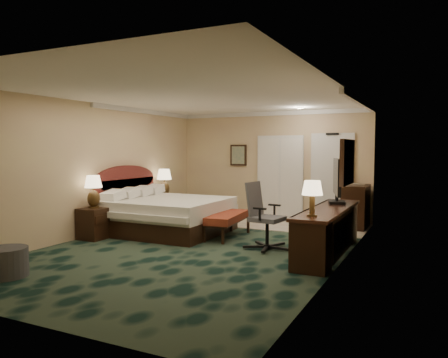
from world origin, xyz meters
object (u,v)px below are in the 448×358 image
at_px(ottoman, 7,262).
at_px(desk, 328,231).
at_px(bed, 169,216).
at_px(bed_bench, 227,225).
at_px(tv, 337,181).
at_px(desk_chair, 267,216).
at_px(nightstand_near, 95,223).
at_px(nightstand_far, 164,208).
at_px(minibar, 356,207).
at_px(lamp_far, 164,183).
at_px(lamp_near, 93,192).

height_order(ottoman, desk, desk).
relative_size(bed, bed_bench, 1.59).
bearing_deg(tv, desk_chair, -160.47).
bearing_deg(bed_bench, nightstand_near, -157.97).
bearing_deg(nightstand_far, desk_chair, -28.11).
bearing_deg(nightstand_near, desk_chair, 10.73).
distance_m(bed, bed_bench, 1.34).
bearing_deg(bed, desk_chair, -12.59).
bearing_deg(tv, nightstand_near, -178.66).
bearing_deg(bed_bench, bed, 176.79).
relative_size(desk, minibar, 2.82).
bearing_deg(lamp_far, desk, -21.46).
relative_size(bed, nightstand_far, 3.83).
relative_size(nightstand_far, desk_chair, 0.50).
height_order(desk_chair, minibar, desk_chair).
xyz_separation_m(bed, lamp_near, (-0.98, -1.17, 0.57)).
distance_m(desk, desk_chair, 1.07).
relative_size(bed, desk, 0.83).
bearing_deg(nightstand_far, minibar, 12.52).
bearing_deg(bed_bench, nightstand_far, 146.15).
bearing_deg(ottoman, tv, 46.37).
xyz_separation_m(nightstand_far, lamp_far, (0.01, 0.00, 0.63)).
distance_m(bed, nightstand_far, 1.60).
relative_size(bed, lamp_near, 3.52).
relative_size(lamp_near, lamp_far, 0.94).
distance_m(nightstand_near, minibar, 5.61).
height_order(nightstand_near, desk_chair, desk_chair).
relative_size(ottoman, desk_chair, 0.48).
distance_m(nightstand_far, tv, 4.64).
relative_size(lamp_near, bed_bench, 0.45).
bearing_deg(bed, desk, -7.70).
bearing_deg(nightstand_far, tv, -13.37).
height_order(lamp_far, desk, lamp_far).
xyz_separation_m(ottoman, desk, (3.72, 3.21, 0.19)).
xyz_separation_m(nightstand_near, tv, (4.42, 1.39, 0.88)).
distance_m(bed_bench, tv, 2.33).
xyz_separation_m(desk, tv, (-0.00, 0.68, 0.80)).
bearing_deg(bed, nightstand_far, 127.47).
bearing_deg(lamp_far, nightstand_far, -173.96).
xyz_separation_m(lamp_far, desk_chair, (3.37, -1.81, -0.34)).
distance_m(nightstand_far, lamp_near, 2.52).
relative_size(nightstand_near, bed_bench, 0.43).
distance_m(lamp_far, desk, 4.78).
relative_size(nightstand_far, tv, 0.57).
distance_m(nightstand_far, ottoman, 5.00).
distance_m(nightstand_far, desk_chair, 3.84).
bearing_deg(bed_bench, ottoman, -119.59).
bearing_deg(nightstand_near, minibar, 37.73).
height_order(nightstand_far, desk_chair, desk_chair).
xyz_separation_m(lamp_far, bed_bench, (2.29, -1.19, -0.69)).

